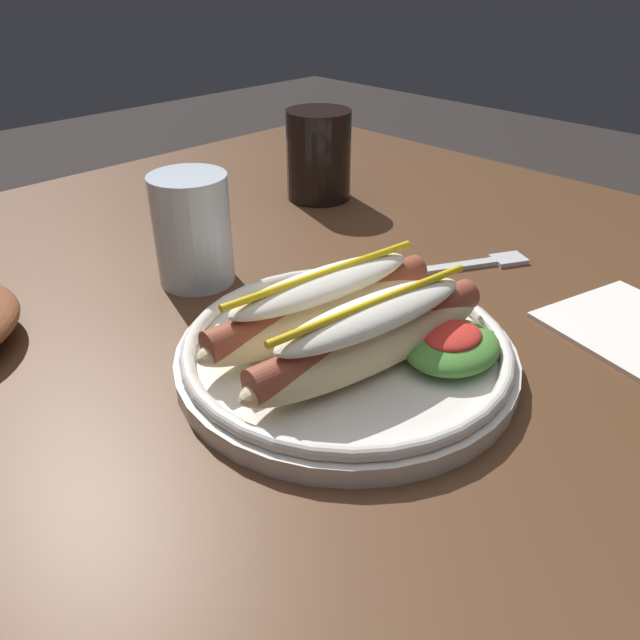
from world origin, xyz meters
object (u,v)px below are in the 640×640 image
Objects in this scene: fork at (483,263)px; water_cup at (193,230)px; hot_dog_plate at (351,339)px; napkin at (629,325)px; soda_cup at (319,155)px.

water_cup reaches higher than fork.
hot_dog_plate is 2.12× the size of napkin.
fork is at bearing -38.11° from water_cup.
water_cup is at bearing 89.87° from hot_dog_plate.
fork is 0.16m from napkin.
fork is 0.31m from water_cup.
hot_dog_plate is at bearing -130.85° from soda_cup.
water_cup reaches higher than napkin.
soda_cup reaches higher than fork.
hot_dog_plate is 2.49× the size of water_cup.
hot_dog_plate is at bearing -90.13° from water_cup.
fork is at bearing -94.75° from soda_cup.
napkin is at bearing -95.20° from soda_cup.
water_cup is at bearing 122.29° from napkin.
fork is 0.99× the size of soda_cup.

